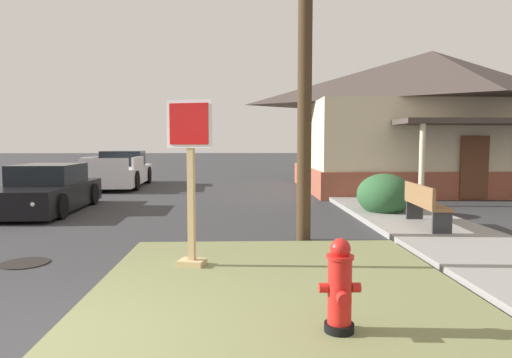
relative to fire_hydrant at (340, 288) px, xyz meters
The scene contains 10 objects.
grass_corner_patch 1.51m from the fire_hydrant, 107.92° to the left, with size 4.47×4.96×0.08m, color olive.
sidewalk_strip 6.39m from the fire_hydrant, 62.01° to the left, with size 2.20×17.03×0.12m, color gray.
fire_hydrant is the anchor object (origin of this frame).
stop_sign 2.89m from the fire_hydrant, 124.86° to the left, with size 0.64×0.37×2.33m.
manhole_cover 5.03m from the fire_hydrant, 146.27° to the left, with size 0.70×0.70×0.02m, color black.
parked_sedan_black 10.14m from the fire_hydrant, 126.84° to the left, with size 1.96×4.28×1.25m.
pickup_truck_white 16.10m from the fire_hydrant, 111.69° to the left, with size 2.29×5.49×1.48m.
street_bench 5.78m from the fire_hydrant, 60.24° to the left, with size 0.53×1.81×0.85m.
corner_house 15.01m from the fire_hydrant, 63.98° to the left, with size 10.26×8.36×5.36m.
shrub_by_curb 7.54m from the fire_hydrant, 69.03° to the left, with size 1.36×1.36×1.06m, color #2C5931.
Camera 1 is at (1.87, -3.70, 1.81)m, focal length 31.44 mm.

